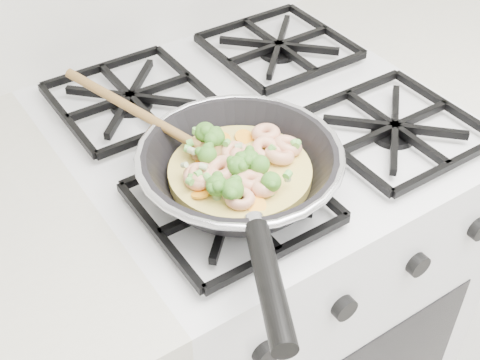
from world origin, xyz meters
TOP-DOWN VIEW (x-y plane):
  - stove at (0.00, 1.70)m, footprint 0.60×0.60m
  - skillet at (-0.13, 1.56)m, footprint 0.28×0.54m

SIDE VIEW (x-z plane):
  - stove at x=0.00m, z-range 0.00..0.92m
  - skillet at x=-0.13m, z-range 0.91..1.00m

